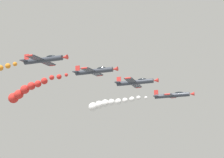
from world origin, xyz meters
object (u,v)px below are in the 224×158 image
Objects in this scene: airplane_lead at (173,95)px; airplane_right_inner at (95,71)px; airplane_left_outer at (44,60)px; airplane_left_inner at (136,82)px.

airplane_right_inner is (17.76, -14.58, 2.80)m from airplane_lead.
airplane_left_outer is at bearing -41.25° from airplane_right_inner.
airplane_right_inner is 1.00× the size of airplane_left_outer.
airplane_right_inner is at bearing -43.67° from airplane_left_inner.
airplane_left_inner is 22.93m from airplane_left_outer.
airplane_right_inner is at bearing -39.39° from airplane_lead.
airplane_left_inner is at bearing 136.33° from airplane_right_inner.
airplane_left_inner is at bearing -35.62° from airplane_lead.
airplane_lead is at bearing 140.61° from airplane_right_inner.
airplane_left_outer reaches higher than airplane_left_inner.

